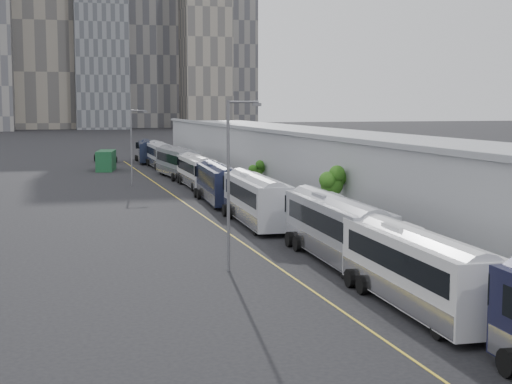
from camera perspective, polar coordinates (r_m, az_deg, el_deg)
name	(u,v)px	position (r m, az deg, el deg)	size (l,w,h in m)	color
sidewalk	(373,232)	(59.66, 8.51, -2.92)	(10.00, 170.00, 0.12)	gray
lane_line	(238,239)	(56.29, -1.34, -3.47)	(0.12, 160.00, 0.02)	gold
depot	(422,185)	(60.92, 12.00, 0.48)	(12.45, 160.40, 7.20)	gray
bus_2	(416,276)	(37.93, 11.53, -6.00)	(3.08, 13.11, 3.81)	silver
bus_3	(336,234)	(48.78, 5.84, -3.03)	(3.34, 13.81, 4.01)	gray
bus_4	(256,204)	(62.90, 0.01, -0.87)	(3.44, 13.85, 4.01)	#B6B9C1
bus_5	(218,187)	(76.92, -2.77, 0.39)	(3.43, 13.06, 3.78)	#161A33
bus_6	(196,174)	(91.78, -4.37, 1.34)	(2.85, 12.77, 3.72)	silver
bus_7	(177,165)	(103.64, -5.76, 1.98)	(3.69, 13.91, 4.02)	slate
bus_8	(160,157)	(120.16, -7.00, 2.55)	(2.95, 13.28, 3.87)	#B1B3BB
bus_9	(147,153)	(131.31, -7.96, 2.82)	(3.77, 12.62, 3.63)	black
tree_2	(332,182)	(58.71, 5.54, 0.73)	(1.70, 1.70, 4.79)	black
tree_3	(257,172)	(79.78, 0.04, 1.49)	(1.23, 1.23, 3.50)	black
street_lamp_near	(231,174)	(45.06, -1.81, 1.29)	(2.04, 0.22, 9.89)	#59595E
street_lamp_far	(133,142)	(93.75, -8.94, 3.60)	(2.04, 0.22, 8.99)	#59595E
shipping_container	(106,161)	(116.19, -10.85, 2.26)	(2.30, 6.69, 2.90)	#134023
suv	(106,157)	(132.97, -10.88, 2.52)	(2.89, 6.27, 1.74)	black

